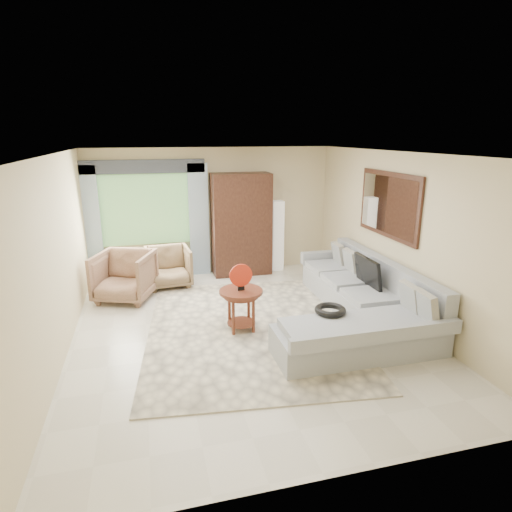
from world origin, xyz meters
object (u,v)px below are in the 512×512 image
object	(u,v)px
sectional_sofa	(360,305)
potted_plant	(103,268)
floor_lamp	(277,236)
armoire	(241,224)
tv_screen	(368,272)
armchair_right	(168,267)
coffee_table	(241,309)
armchair_left	(124,276)

from	to	relation	value
sectional_sofa	potted_plant	bearing A→B (deg)	143.55
potted_plant	floor_lamp	xyz separation A→B (m)	(3.60, -0.02, 0.45)
sectional_sofa	armoire	world-z (taller)	armoire
tv_screen	armoire	size ratio (longest dim) A/B	0.35
tv_screen	armchair_right	world-z (taller)	tv_screen
armoire	floor_lamp	distance (m)	0.86
tv_screen	armchair_right	xyz separation A→B (m)	(-3.04, 2.17, -0.34)
floor_lamp	coffee_table	bearing A→B (deg)	-117.10
sectional_sofa	potted_plant	world-z (taller)	sectional_sofa
potted_plant	tv_screen	bearing A→B (deg)	-31.96
tv_screen	coffee_table	xyz separation A→B (m)	(-2.12, -0.11, -0.38)
sectional_sofa	armchair_right	xyz separation A→B (m)	(-2.78, 2.47, 0.10)
tv_screen	armchair_left	size ratio (longest dim) A/B	0.78
armoire	floor_lamp	bearing A→B (deg)	4.29
tv_screen	coffee_table	size ratio (longest dim) A/B	1.15
sectional_sofa	potted_plant	xyz separation A→B (m)	(-4.03, 2.98, 0.02)
armchair_right	armoire	world-z (taller)	armoire
potted_plant	armchair_left	bearing A→B (deg)	-66.04
tv_screen	armoire	world-z (taller)	armoire
armchair_left	sectional_sofa	bearing A→B (deg)	-7.30
tv_screen	potted_plant	xyz separation A→B (m)	(-4.30, 2.68, -0.42)
coffee_table	armchair_left	bearing A→B (deg)	134.44
armchair_left	floor_lamp	world-z (taller)	floor_lamp
armchair_right	coffee_table	bearing A→B (deg)	-72.65
sectional_sofa	armchair_left	distance (m)	4.07
armchair_left	floor_lamp	distance (m)	3.31
tv_screen	armoire	xyz separation A→B (m)	(-1.50, 2.60, 0.33)
armoire	armchair_left	bearing A→B (deg)	-157.79
coffee_table	armchair_right	world-z (taller)	armchair_right
potted_plant	armchair_right	bearing A→B (deg)	-22.00
sectional_sofa	armchair_right	size ratio (longest dim) A/B	4.12
floor_lamp	armchair_left	bearing A→B (deg)	-162.09
sectional_sofa	armchair_left	size ratio (longest dim) A/B	3.63
armoire	floor_lamp	size ratio (longest dim) A/B	1.40
tv_screen	floor_lamp	size ratio (longest dim) A/B	0.49
sectional_sofa	armchair_right	bearing A→B (deg)	138.34
armchair_left	potted_plant	distance (m)	1.14
coffee_table	armoire	bearing A→B (deg)	77.17
armchair_left	armchair_right	bearing A→B (deg)	54.85
armchair_right	potted_plant	distance (m)	1.35
armchair_right	floor_lamp	distance (m)	2.42
armchair_left	armchair_right	world-z (taller)	armchair_left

